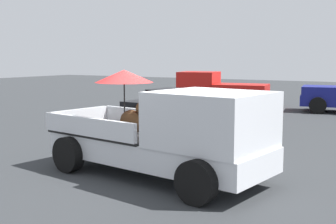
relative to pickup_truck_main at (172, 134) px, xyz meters
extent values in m
plane|color=#2D3033|center=(-0.44, 0.07, -0.98)|extent=(80.00, 80.00, 0.00)
cylinder|color=black|center=(1.43, 0.78, -0.58)|extent=(0.83, 0.39, 0.80)
cylinder|color=black|center=(1.15, -1.16, -0.58)|extent=(0.83, 0.39, 0.80)
cylinder|color=black|center=(-2.03, 1.29, -0.58)|extent=(0.83, 0.39, 0.80)
cylinder|color=black|center=(-2.31, -0.65, -0.58)|extent=(0.83, 0.39, 0.80)
cube|color=silver|center=(-0.44, 0.07, -0.41)|extent=(5.21, 2.51, 0.50)
cube|color=silver|center=(0.95, -0.14, 0.38)|extent=(2.35, 2.15, 1.08)
cube|color=#4C606B|center=(1.94, -0.28, 0.58)|extent=(0.31, 1.71, 0.64)
cube|color=black|center=(-1.58, 0.24, -0.13)|extent=(3.04, 2.23, 0.06)
cube|color=silver|center=(-1.44, 1.15, 0.10)|extent=(2.78, 0.51, 0.40)
cube|color=silver|center=(-1.71, -0.67, 0.10)|extent=(2.78, 0.51, 0.40)
cube|color=silver|center=(-2.91, 0.43, 0.10)|extent=(0.37, 1.83, 0.40)
ellipsoid|color=#472D19|center=(-1.09, 0.09, 0.16)|extent=(0.72, 0.42, 0.52)
sphere|color=#472D19|center=(-0.79, 0.05, 0.48)|extent=(0.32, 0.32, 0.28)
cone|color=#472D19|center=(-0.78, 0.13, 0.62)|extent=(0.10, 0.10, 0.12)
cone|color=#472D19|center=(-0.80, -0.03, 0.62)|extent=(0.10, 0.10, 0.12)
cylinder|color=black|center=(-1.33, 0.14, 0.48)|extent=(0.03, 0.03, 1.16)
cone|color=red|center=(-1.33, 0.14, 1.16)|extent=(1.48, 1.48, 0.28)
cylinder|color=black|center=(0.01, 14.57, -0.60)|extent=(0.79, 0.38, 0.76)
cylinder|color=black|center=(0.33, 12.69, -0.60)|extent=(0.79, 0.38, 0.76)
cube|color=navy|center=(0.76, 13.73, 0.02)|extent=(2.96, 2.23, 0.40)
cylinder|color=black|center=(-5.99, 11.80, -0.60)|extent=(0.79, 0.38, 0.76)
cylinder|color=black|center=(-6.30, 13.67, -0.60)|extent=(0.79, 0.38, 0.76)
cylinder|color=black|center=(-2.84, 12.32, -0.60)|extent=(0.79, 0.38, 0.76)
cylinder|color=black|center=(-3.14, 14.19, -0.60)|extent=(0.79, 0.38, 0.76)
cube|color=red|center=(-4.57, 13.00, -0.43)|extent=(5.03, 2.55, 0.50)
cube|color=red|center=(-5.75, 12.80, 0.32)|extent=(2.17, 2.08, 1.00)
cube|color=red|center=(-3.58, 13.16, 0.02)|extent=(2.96, 2.21, 0.40)
cylinder|color=black|center=(-5.15, 6.11, -0.65)|extent=(0.67, 0.26, 0.66)
cylinder|color=black|center=(-5.05, 7.87, -0.65)|extent=(0.67, 0.26, 0.66)
cylinder|color=black|center=(-2.46, 5.95, -0.65)|extent=(0.67, 0.26, 0.66)
cylinder|color=black|center=(-2.36, 7.71, -0.65)|extent=(0.67, 0.26, 0.66)
cube|color=black|center=(-3.76, 6.91, -0.43)|extent=(4.39, 2.00, 0.52)
cube|color=black|center=(-3.66, 6.90, 0.07)|extent=(2.19, 1.72, 0.56)
cube|color=#4C606B|center=(-3.66, 6.90, 0.07)|extent=(2.13, 1.79, 0.32)
camera|label=1|loc=(4.46, -7.78, 1.58)|focal=46.86mm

